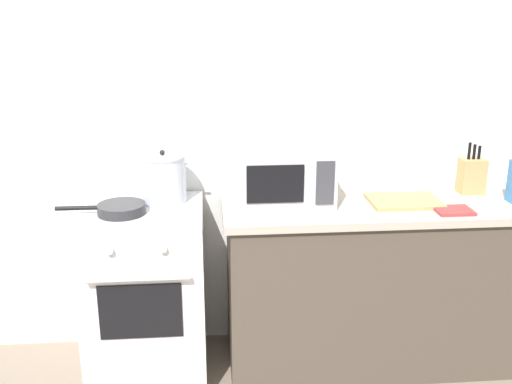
# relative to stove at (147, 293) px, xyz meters

# --- Properties ---
(back_wall) EXTENTS (4.40, 0.10, 2.50)m
(back_wall) POSITION_rel_stove_xyz_m (0.65, 0.37, 0.79)
(back_wall) COLOR silver
(back_wall) RESTS_ON ground_plane
(lower_cabinet_right) EXTENTS (1.64, 0.56, 0.88)m
(lower_cabinet_right) POSITION_rel_stove_xyz_m (1.25, 0.02, -0.02)
(lower_cabinet_right) COLOR #4C4238
(lower_cabinet_right) RESTS_ON ground_plane
(countertop_right) EXTENTS (1.70, 0.60, 0.04)m
(countertop_right) POSITION_rel_stove_xyz_m (1.25, 0.02, 0.44)
(countertop_right) COLOR #ADA393
(countertop_right) RESTS_ON lower_cabinet_right
(stove) EXTENTS (0.60, 0.64, 0.92)m
(stove) POSITION_rel_stove_xyz_m (0.00, 0.00, 0.00)
(stove) COLOR white
(stove) RESTS_ON ground_plane
(stock_pot) EXTENTS (0.32, 0.24, 0.28)m
(stock_pot) POSITION_rel_stove_xyz_m (0.10, 0.13, 0.58)
(stock_pot) COLOR silver
(stock_pot) RESTS_ON stove
(frying_pan) EXTENTS (0.44, 0.24, 0.05)m
(frying_pan) POSITION_rel_stove_xyz_m (-0.10, -0.04, 0.48)
(frying_pan) COLOR #28282B
(frying_pan) RESTS_ON stove
(microwave) EXTENTS (0.50, 0.37, 0.30)m
(microwave) POSITION_rel_stove_xyz_m (0.72, 0.08, 0.61)
(microwave) COLOR silver
(microwave) RESTS_ON countertop_right
(cutting_board) EXTENTS (0.36, 0.26, 0.02)m
(cutting_board) POSITION_rel_stove_xyz_m (1.34, 0.00, 0.47)
(cutting_board) COLOR tan
(cutting_board) RESTS_ON countertop_right
(knife_block) EXTENTS (0.13, 0.10, 0.28)m
(knife_block) POSITION_rel_stove_xyz_m (1.76, 0.14, 0.56)
(knife_block) COLOR tan
(knife_block) RESTS_ON countertop_right
(oven_mitt) EXTENTS (0.18, 0.14, 0.02)m
(oven_mitt) POSITION_rel_stove_xyz_m (1.54, -0.16, 0.47)
(oven_mitt) COLOR #993333
(oven_mitt) RESTS_ON countertop_right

